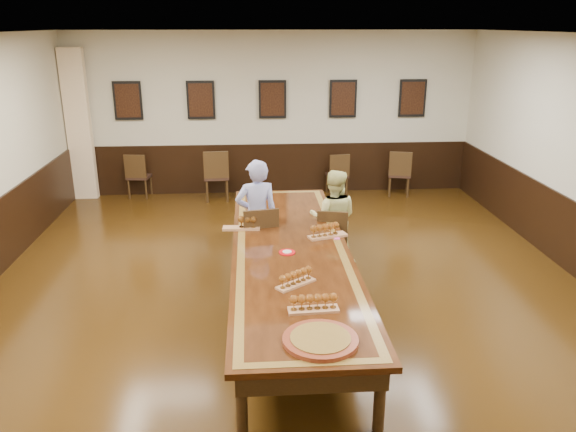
{
  "coord_description": "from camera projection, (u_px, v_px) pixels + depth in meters",
  "views": [
    {
      "loc": [
        -0.46,
        -6.22,
        3.32
      ],
      "look_at": [
        0.0,
        0.5,
        1.0
      ],
      "focal_mm": 35.0,
      "sensor_mm": 36.0,
      "label": 1
    }
  ],
  "objects": [
    {
      "name": "floor",
      "position": [
        291.0,
        306.0,
        6.98
      ],
      "size": [
        8.0,
        10.0,
        0.02
      ],
      "primitive_type": "cube",
      "color": "black",
      "rests_on": "ground"
    },
    {
      "name": "ceiling",
      "position": [
        291.0,
        34.0,
        5.93
      ],
      "size": [
        8.0,
        10.0,
        0.02
      ],
      "primitive_type": "cube",
      "color": "white",
      "rests_on": "floor"
    },
    {
      "name": "wall_back",
      "position": [
        272.0,
        114.0,
        11.18
      ],
      "size": [
        8.0,
        0.02,
        3.2
      ],
      "primitive_type": "cube",
      "color": "beige",
      "rests_on": "floor"
    },
    {
      "name": "chair_man",
      "position": [
        259.0,
        240.0,
        7.69
      ],
      "size": [
        0.55,
        0.59,
        1.01
      ],
      "primitive_type": null,
      "rotation": [
        0.0,
        0.0,
        3.31
      ],
      "color": "black",
      "rests_on": "floor"
    },
    {
      "name": "chair_woman",
      "position": [
        333.0,
        237.0,
        7.93
      ],
      "size": [
        0.5,
        0.53,
        0.9
      ],
      "primitive_type": null,
      "rotation": [
        0.0,
        0.0,
        2.95
      ],
      "color": "black",
      "rests_on": "floor"
    },
    {
      "name": "spare_chair_a",
      "position": [
        139.0,
        175.0,
        11.2
      ],
      "size": [
        0.48,
        0.51,
        0.9
      ],
      "primitive_type": null,
      "rotation": [
        0.0,
        0.0,
        3.01
      ],
      "color": "black",
      "rests_on": "floor"
    },
    {
      "name": "spare_chair_b",
      "position": [
        216.0,
        175.0,
        10.99
      ],
      "size": [
        0.52,
        0.56,
        1.01
      ],
      "primitive_type": null,
      "rotation": [
        0.0,
        0.0,
        3.22
      ],
      "color": "black",
      "rests_on": "floor"
    },
    {
      "name": "spare_chair_c",
      "position": [
        337.0,
        174.0,
        11.36
      ],
      "size": [
        0.45,
        0.48,
        0.86
      ],
      "primitive_type": null,
      "rotation": [
        0.0,
        0.0,
        3.25
      ],
      "color": "black",
      "rests_on": "floor"
    },
    {
      "name": "spare_chair_d",
      "position": [
        399.0,
        173.0,
        11.3
      ],
      "size": [
        0.53,
        0.56,
        0.93
      ],
      "primitive_type": null,
      "rotation": [
        0.0,
        0.0,
        2.93
      ],
      "color": "black",
      "rests_on": "floor"
    },
    {
      "name": "person_man",
      "position": [
        257.0,
        217.0,
        7.69
      ],
      "size": [
        0.64,
        0.48,
        1.61
      ],
      "primitive_type": "imported",
      "rotation": [
        0.0,
        0.0,
        3.31
      ],
      "color": "#4B57BD",
      "rests_on": "floor"
    },
    {
      "name": "person_woman",
      "position": [
        333.0,
        218.0,
        7.94
      ],
      "size": [
        0.79,
        0.67,
        1.41
      ],
      "primitive_type": "imported",
      "rotation": [
        0.0,
        0.0,
        2.95
      ],
      "color": "#D7D987",
      "rests_on": "floor"
    },
    {
      "name": "pink_phone",
      "position": [
        336.0,
        237.0,
        7.08
      ],
      "size": [
        0.08,
        0.14,
        0.01
      ],
      "primitive_type": "cube",
      "rotation": [
        0.0,
        0.0,
        0.04
      ],
      "color": "#FA53BE",
      "rests_on": "conference_table"
    },
    {
      "name": "curtain",
      "position": [
        79.0,
        126.0,
        10.81
      ],
      "size": [
        0.45,
        0.18,
        2.9
      ],
      "primitive_type": "cube",
      "color": "beige",
      "rests_on": "floor"
    },
    {
      "name": "wainscoting",
      "position": [
        291.0,
        268.0,
        6.81
      ],
      "size": [
        8.0,
        10.0,
        1.0
      ],
      "color": "black",
      "rests_on": "floor"
    },
    {
      "name": "conference_table",
      "position": [
        291.0,
        260.0,
        6.78
      ],
      "size": [
        1.4,
        5.0,
        0.76
      ],
      "color": "black",
      "rests_on": "floor"
    },
    {
      "name": "posters",
      "position": [
        272.0,
        99.0,
        11.01
      ],
      "size": [
        6.14,
        0.04,
        0.74
      ],
      "color": "black",
      "rests_on": "wall_back"
    },
    {
      "name": "flight_a",
      "position": [
        244.0,
        223.0,
        7.35
      ],
      "size": [
        0.5,
        0.18,
        0.18
      ],
      "color": "#AB7247",
      "rests_on": "conference_table"
    },
    {
      "name": "flight_b",
      "position": [
        327.0,
        231.0,
        7.07
      ],
      "size": [
        0.52,
        0.3,
        0.19
      ],
      "color": "#AB7247",
      "rests_on": "conference_table"
    },
    {
      "name": "flight_c",
      "position": [
        296.0,
        279.0,
        5.77
      ],
      "size": [
        0.44,
        0.38,
        0.17
      ],
      "color": "#AB7247",
      "rests_on": "conference_table"
    },
    {
      "name": "flight_d",
      "position": [
        314.0,
        304.0,
        5.25
      ],
      "size": [
        0.49,
        0.17,
        0.18
      ],
      "color": "#AB7247",
      "rests_on": "conference_table"
    },
    {
      "name": "red_plate_grp",
      "position": [
        287.0,
        252.0,
        6.61
      ],
      "size": [
        0.19,
        0.19,
        0.03
      ],
      "color": "red",
      "rests_on": "conference_table"
    },
    {
      "name": "carved_platter",
      "position": [
        320.0,
        340.0,
        4.76
      ],
      "size": [
        0.76,
        0.76,
        0.05
      ],
      "color": "maroon",
      "rests_on": "conference_table"
    }
  ]
}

